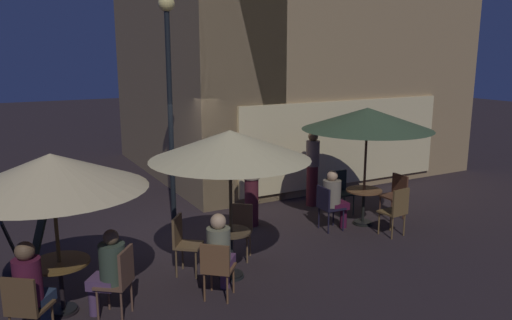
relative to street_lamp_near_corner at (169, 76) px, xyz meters
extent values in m
plane|color=#292023|center=(0.03, -0.27, -3.02)|extent=(60.00, 60.00, 0.00)
cube|color=#9D7E56|center=(5.14, 1.66, 0.99)|extent=(8.51, 2.11, 8.02)
cube|color=#9D7E56|center=(1.94, 4.25, 0.99)|extent=(2.11, 7.29, 8.02)
cube|color=beige|center=(4.71, 0.56, -1.77)|extent=(5.96, 0.08, 2.10)
cylinder|color=black|center=(0.00, 0.00, -0.89)|extent=(0.10, 0.10, 4.25)
sphere|color=#FDE382|center=(0.00, 0.00, 1.33)|extent=(0.31, 0.31, 0.31)
cube|color=black|center=(-2.61, -0.89, -2.54)|extent=(0.32, 0.56, 0.94)
cube|color=black|center=(-2.97, -0.91, -2.54)|extent=(0.32, 0.56, 0.94)
cylinder|color=black|center=(0.03, -2.60, -3.01)|extent=(0.40, 0.40, 0.03)
cylinder|color=black|center=(0.03, -2.60, -2.65)|extent=(0.06, 0.06, 0.73)
cylinder|color=brown|center=(0.03, -2.60, -2.27)|extent=(0.61, 0.61, 0.03)
cylinder|color=black|center=(3.48, -1.65, -3.01)|extent=(0.40, 0.40, 0.03)
cylinder|color=black|center=(3.48, -1.65, -2.67)|extent=(0.06, 0.06, 0.70)
cylinder|color=brown|center=(3.48, -1.65, -2.30)|extent=(0.73, 0.73, 0.03)
cylinder|color=black|center=(-2.46, -2.50, -3.01)|extent=(0.40, 0.40, 0.03)
cylinder|color=black|center=(-2.46, -2.50, -2.67)|extent=(0.06, 0.06, 0.70)
cylinder|color=brown|center=(-2.46, -2.50, -2.30)|extent=(0.79, 0.79, 0.03)
cylinder|color=black|center=(0.03, -2.60, -2.99)|extent=(0.36, 0.36, 0.06)
cylinder|color=#4B3D25|center=(0.03, -2.60, -1.88)|extent=(0.05, 0.05, 2.29)
cone|color=beige|center=(0.03, -2.60, -0.91)|extent=(2.44, 2.44, 0.45)
cylinder|color=black|center=(3.48, -1.65, -2.99)|extent=(0.36, 0.36, 0.06)
cylinder|color=#533722|center=(3.48, -1.65, -1.85)|extent=(0.05, 0.05, 2.35)
cone|color=#384D31|center=(3.48, -1.65, -0.84)|extent=(2.59, 2.59, 0.43)
cylinder|color=black|center=(-2.46, -2.50, -2.99)|extent=(0.36, 0.36, 0.06)
cylinder|color=#533E1D|center=(-2.46, -2.50, -1.94)|extent=(0.05, 0.05, 2.16)
cone|color=beige|center=(-2.46, -2.50, -1.05)|extent=(2.44, 2.44, 0.48)
cylinder|color=brown|center=(0.49, -2.25, -2.80)|extent=(0.03, 0.03, 0.44)
cylinder|color=brown|center=(0.24, -2.06, -2.80)|extent=(0.03, 0.03, 0.44)
cylinder|color=brown|center=(0.68, -2.00, -2.80)|extent=(0.03, 0.03, 0.44)
cylinder|color=brown|center=(0.43, -1.81, -2.80)|extent=(0.03, 0.03, 0.44)
cube|color=brown|center=(0.46, -2.03, -2.56)|extent=(0.54, 0.54, 0.04)
cube|color=brown|center=(0.57, -1.89, -2.32)|extent=(0.33, 0.27, 0.45)
cylinder|color=brown|center=(-0.29, -2.15, -2.79)|extent=(0.03, 0.03, 0.46)
cylinder|color=brown|center=(-0.49, -2.40, -2.79)|extent=(0.03, 0.03, 0.46)
cylinder|color=brown|center=(-0.54, -1.96, -2.79)|extent=(0.03, 0.03, 0.46)
cylinder|color=brown|center=(-0.74, -2.21, -2.79)|extent=(0.03, 0.03, 0.46)
cube|color=brown|center=(-0.52, -2.18, -2.54)|extent=(0.56, 0.56, 0.04)
cube|color=brown|center=(-0.66, -2.07, -2.30)|extent=(0.27, 0.34, 0.45)
cylinder|color=brown|center=(-0.43, -2.88, -2.81)|extent=(0.03, 0.03, 0.43)
cylinder|color=brown|center=(-0.18, -3.10, -2.81)|extent=(0.03, 0.03, 0.43)
cylinder|color=brown|center=(-0.65, -3.13, -2.81)|extent=(0.03, 0.03, 0.43)
cylinder|color=brown|center=(-0.40, -3.35, -2.81)|extent=(0.03, 0.03, 0.43)
cube|color=brown|center=(-0.41, -3.12, -2.57)|extent=(0.59, 0.59, 0.04)
cube|color=brown|center=(-0.54, -3.26, -2.35)|extent=(0.35, 0.31, 0.41)
cylinder|color=#532F20|center=(4.09, -1.82, -2.79)|extent=(0.03, 0.03, 0.47)
cylinder|color=#532F20|center=(4.09, -1.48, -2.79)|extent=(0.03, 0.03, 0.47)
cylinder|color=#532F20|center=(4.44, -1.82, -2.79)|extent=(0.03, 0.03, 0.47)
cylinder|color=#532F20|center=(4.44, -1.48, -2.79)|extent=(0.03, 0.03, 0.47)
cube|color=#532F20|center=(4.27, -1.65, -2.54)|extent=(0.43, 0.43, 0.04)
cube|color=#532F20|center=(4.46, -1.65, -2.31)|extent=(0.04, 0.43, 0.43)
cylinder|color=black|center=(3.67, -1.11, -2.79)|extent=(0.03, 0.03, 0.46)
cylinder|color=black|center=(3.33, -1.10, -2.79)|extent=(0.03, 0.03, 0.46)
cylinder|color=black|center=(3.69, -0.77, -2.79)|extent=(0.03, 0.03, 0.46)
cylinder|color=black|center=(3.35, -0.76, -2.79)|extent=(0.03, 0.03, 0.46)
cube|color=black|center=(3.51, -0.93, -2.55)|extent=(0.44, 0.44, 0.04)
cube|color=black|center=(3.52, -0.74, -2.31)|extent=(0.43, 0.06, 0.45)
cylinder|color=black|center=(2.88, -1.44, -2.80)|extent=(0.03, 0.03, 0.44)
cylinder|color=black|center=(2.86, -1.79, -2.80)|extent=(0.03, 0.03, 0.44)
cylinder|color=black|center=(2.54, -1.43, -2.80)|extent=(0.03, 0.03, 0.44)
cylinder|color=black|center=(2.52, -1.77, -2.80)|extent=(0.03, 0.03, 0.44)
cube|color=black|center=(2.70, -1.61, -2.56)|extent=(0.45, 0.45, 0.04)
cube|color=black|center=(2.50, -1.60, -2.33)|extent=(0.06, 0.43, 0.42)
cylinder|color=brown|center=(3.37, -2.25, -2.80)|extent=(0.03, 0.03, 0.44)
cylinder|color=brown|center=(3.70, -2.22, -2.80)|extent=(0.03, 0.03, 0.44)
cylinder|color=brown|center=(3.40, -2.58, -2.80)|extent=(0.03, 0.03, 0.44)
cylinder|color=brown|center=(3.74, -2.55, -2.80)|extent=(0.03, 0.03, 0.44)
cube|color=brown|center=(3.55, -2.40, -2.56)|extent=(0.46, 0.46, 0.04)
cube|color=brown|center=(3.57, -2.59, -2.30)|extent=(0.42, 0.08, 0.48)
cylinder|color=brown|center=(-2.92, -2.83, -2.81)|extent=(0.03, 0.03, 0.43)
cylinder|color=brown|center=(-2.65, -3.03, -2.81)|extent=(0.03, 0.03, 0.43)
cube|color=brown|center=(-2.89, -3.07, -2.57)|extent=(0.59, 0.59, 0.04)
cube|color=brown|center=(-3.00, -3.22, -2.33)|extent=(0.36, 0.29, 0.45)
cylinder|color=brown|center=(-2.09, -2.98, -2.79)|extent=(0.03, 0.03, 0.46)
cylinder|color=brown|center=(-1.89, -2.72, -2.79)|extent=(0.03, 0.03, 0.46)
cylinder|color=brown|center=(-1.83, -3.18, -2.79)|extent=(0.03, 0.03, 0.46)
cylinder|color=brown|center=(-1.63, -2.92, -2.79)|extent=(0.03, 0.03, 0.46)
cube|color=brown|center=(-1.86, -2.95, -2.54)|extent=(0.58, 0.58, 0.04)
cube|color=brown|center=(-1.71, -3.07, -2.29)|extent=(0.28, 0.35, 0.47)
cube|color=#623A60|center=(-0.32, -3.01, -2.53)|extent=(0.49, 0.49, 0.14)
cylinder|color=#623A60|center=(-0.22, -2.89, -2.78)|extent=(0.14, 0.14, 0.49)
cylinder|color=#737358|center=(-0.41, -3.12, -2.25)|extent=(0.34, 0.34, 0.56)
sphere|color=tan|center=(-0.41, -3.12, -1.87)|extent=(0.22, 0.22, 0.22)
cube|color=#431028|center=(2.84, -1.62, -2.53)|extent=(0.38, 0.37, 0.14)
cylinder|color=#431028|center=(3.00, -1.62, -2.78)|extent=(0.14, 0.14, 0.49)
cylinder|color=#7A6E5C|center=(2.70, -1.61, -2.27)|extent=(0.36, 0.36, 0.52)
sphere|color=tan|center=(2.70, -1.61, -1.91)|extent=(0.21, 0.21, 0.21)
cube|color=#27364E|center=(-2.80, -2.96, -2.53)|extent=(0.48, 0.49, 0.14)
cylinder|color=#27364E|center=(-2.71, -2.83, -2.78)|extent=(0.14, 0.14, 0.49)
cylinder|color=#491428|center=(-2.89, -3.07, -2.24)|extent=(0.33, 0.33, 0.58)
sphere|color=brown|center=(-2.89, -3.07, -1.84)|extent=(0.23, 0.23, 0.23)
cube|color=#53395D|center=(-1.97, -2.87, -2.53)|extent=(0.50, 0.49, 0.14)
cylinder|color=#53395D|center=(-2.10, -2.77, -2.78)|extent=(0.14, 0.14, 0.49)
cylinder|color=#334033|center=(-1.86, -2.95, -2.26)|extent=(0.34, 0.34, 0.54)
sphere|color=brown|center=(-1.86, -2.95, -1.90)|extent=(0.20, 0.20, 0.20)
cylinder|color=#521C25|center=(3.29, -0.08, -2.55)|extent=(0.26, 0.26, 0.94)
cylinder|color=gray|center=(3.29, -0.08, -1.80)|extent=(0.31, 0.31, 0.58)
sphere|color=brown|center=(3.29, -0.08, -1.41)|extent=(0.22, 0.22, 0.22)
cylinder|color=#4F1B23|center=(1.43, -0.63, -2.53)|extent=(0.28, 0.28, 0.99)
cylinder|color=#806856|center=(1.43, -0.63, -1.73)|extent=(0.33, 0.33, 0.60)
sphere|color=#90664B|center=(1.43, -0.63, -1.34)|extent=(0.20, 0.20, 0.20)
camera|label=1|loc=(-3.12, -9.23, 0.45)|focal=35.17mm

